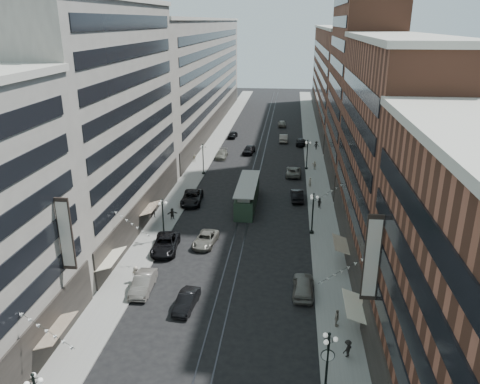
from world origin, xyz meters
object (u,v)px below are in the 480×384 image
at_px(car_2, 165,244).
at_px(car_12, 301,142).
at_px(pedestrian_5, 172,214).
at_px(streetcar, 247,195).
at_px(pedestrian_6, 194,158).
at_px(pedestrian_2, 153,211).
at_px(pedestrian_extra_0, 315,165).
at_px(pedestrian_7, 320,203).
at_px(pedestrian_3, 348,348).
at_px(car_11, 293,171).
at_px(car_14, 283,138).
at_px(car_extra_0, 282,123).
at_px(lamppost_se_far, 313,212).
at_px(lamppost_sw_far, 163,218).
at_px(pedestrian_9, 316,145).
at_px(car_10, 297,195).
at_px(car_7, 192,198).
at_px(lamppost_se_near, 327,361).
at_px(car_5, 186,301).
at_px(car_4, 303,286).
at_px(lamppost_sw_mid, 203,158).
at_px(car_1, 143,283).
at_px(lamppost_se_mid, 307,154).
at_px(car_8, 222,154).
at_px(car_extra_1, 206,239).
at_px(pedestrian_1, 136,274).
at_px(car_9, 233,135).
at_px(pedestrian_4, 337,318).
at_px(car_13, 249,150).

xyz_separation_m(car_2, car_12, (16.76, 52.72, -0.12)).
xyz_separation_m(car_12, pedestrian_5, (-18.19, -43.65, 0.19)).
height_order(streetcar, pedestrian_6, streetcar).
bearing_deg(pedestrian_2, pedestrian_extra_0, 39.59).
bearing_deg(pedestrian_2, pedestrian_7, 6.80).
bearing_deg(pedestrian_3, car_11, -130.45).
distance_m(car_14, car_extra_0, 16.38).
xyz_separation_m(car_2, pedestrian_7, (19.00, 15.45, 0.04)).
bearing_deg(lamppost_se_far, pedestrian_7, 80.90).
bearing_deg(lamppost_sw_far, pedestrian_9, 65.84).
distance_m(car_10, pedestrian_7, 4.52).
height_order(lamppost_sw_far, car_7, lamppost_sw_far).
bearing_deg(lamppost_sw_far, lamppost_se_near, -52.52).
bearing_deg(car_5, car_7, 106.38).
relative_size(pedestrian_2, pedestrian_7, 1.27).
height_order(lamppost_se_far, car_2, lamppost_se_far).
bearing_deg(pedestrian_7, pedestrian_extra_0, -45.62).
bearing_deg(car_extra_0, pedestrian_3, 92.02).
distance_m(car_4, car_5, 11.78).
relative_size(lamppost_sw_mid, car_2, 0.89).
relative_size(car_1, car_4, 0.98).
xyz_separation_m(lamppost_se_far, car_10, (-1.83, 12.07, -2.26)).
bearing_deg(lamppost_se_mid, car_8, 160.04).
distance_m(lamppost_se_far, car_8, 38.05).
bearing_deg(car_14, car_extra_1, 80.27).
xyz_separation_m(car_4, pedestrian_1, (-17.40, 0.15, 0.14)).
bearing_deg(pedestrian_2, lamppost_se_near, -62.93).
height_order(lamppost_se_mid, car_9, lamppost_se_mid).
relative_size(pedestrian_3, car_11, 0.28).
relative_size(lamppost_se_near, pedestrian_4, 3.26).
bearing_deg(lamppost_se_near, pedestrian_7, 87.78).
height_order(lamppost_se_near, car_10, lamppost_se_near).
relative_size(car_7, car_extra_0, 1.29).
height_order(lamppost_se_far, car_12, lamppost_se_far).
height_order(pedestrian_1, car_14, pedestrian_1).
distance_m(car_1, pedestrian_5, 18.02).
relative_size(lamppost_se_near, car_extra_1, 1.07).
bearing_deg(car_extra_0, pedestrian_2, 72.57).
relative_size(car_2, car_9, 1.43).
xyz_separation_m(streetcar, pedestrian_7, (10.63, -0.08, -0.73)).
bearing_deg(pedestrian_3, lamppost_se_near, 19.50).
bearing_deg(lamppost_sw_mid, car_11, 4.50).
height_order(lamppost_se_mid, pedestrian_5, lamppost_se_mid).
relative_size(pedestrian_3, pedestrian_6, 1.01).
height_order(car_7, car_13, car_7).
distance_m(streetcar, pedestrian_5, 11.75).
xyz_separation_m(pedestrian_7, pedestrian_9, (0.97, 33.43, 0.12)).
bearing_deg(car_extra_0, car_8, 67.20).
relative_size(streetcar, pedestrian_2, 6.64).
relative_size(lamppost_se_mid, car_12, 1.07).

